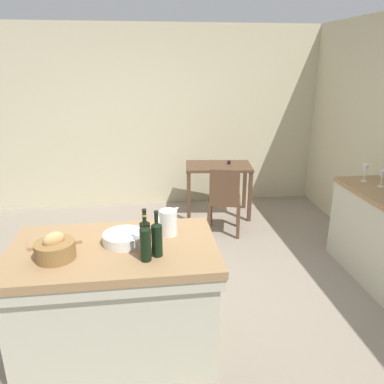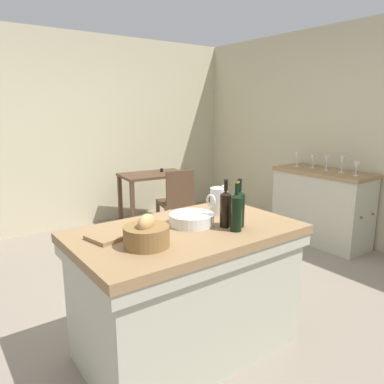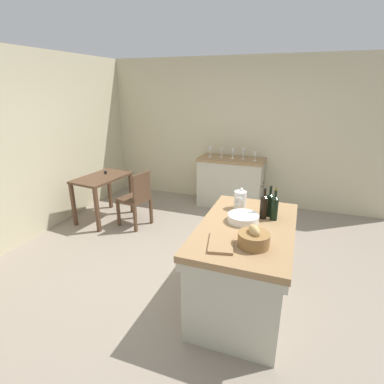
{
  "view_description": "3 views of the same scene",
  "coord_description": "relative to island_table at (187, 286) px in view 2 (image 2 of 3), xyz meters",
  "views": [
    {
      "loc": [
        -0.05,
        -3.02,
        2.09
      ],
      "look_at": [
        0.36,
        0.13,
        0.99
      ],
      "focal_mm": 35.3,
      "sensor_mm": 36.0,
      "label": 1
    },
    {
      "loc": [
        -1.6,
        -2.46,
        1.63
      ],
      "look_at": [
        0.3,
        0.14,
        0.89
      ],
      "focal_mm": 34.62,
      "sensor_mm": 36.0,
      "label": 2
    },
    {
      "loc": [
        -2.84,
        -1.0,
        2.11
      ],
      "look_at": [
        0.14,
        0.09,
        0.97
      ],
      "focal_mm": 27.9,
      "sensor_mm": 36.0,
      "label": 3
    }
  ],
  "objects": [
    {
      "name": "wine_glass_left",
      "position": [
        2.59,
        0.54,
        0.55
      ],
      "size": [
        0.07,
        0.07,
        0.18
      ],
      "color": "white",
      "rests_on": "side_cabinet"
    },
    {
      "name": "wall_right",
      "position": [
        2.89,
        0.61,
        0.83
      ],
      "size": [
        0.12,
        5.2,
        2.6
      ],
      "primitive_type": "cube",
      "color": "beige",
      "rests_on": "ground"
    },
    {
      "name": "wall_back",
      "position": [
        0.29,
        3.21,
        0.83
      ],
      "size": [
        5.32,
        0.12,
        2.6
      ],
      "primitive_type": "cube",
      "color": "beige",
      "rests_on": "ground"
    },
    {
      "name": "wash_bowl",
      "position": [
        0.08,
        0.05,
        0.44
      ],
      "size": [
        0.3,
        0.3,
        0.07
      ],
      "primitive_type": "cylinder",
      "color": "white",
      "rests_on": "island_table"
    },
    {
      "name": "writing_desk",
      "position": [
        1.26,
        2.56,
        0.14
      ],
      "size": [
        0.96,
        0.66,
        0.78
      ],
      "color": "#513826",
      "rests_on": "ground"
    },
    {
      "name": "wine_bottle_dark",
      "position": [
        0.3,
        -0.16,
        0.53
      ],
      "size": [
        0.07,
        0.07,
        0.32
      ],
      "color": "black",
      "rests_on": "island_table"
    },
    {
      "name": "island_table",
      "position": [
        0.0,
        0.0,
        0.0
      ],
      "size": [
        1.45,
        0.87,
        0.87
      ],
      "color": "#99754C",
      "rests_on": "ground"
    },
    {
      "name": "wine_bottle_green",
      "position": [
        0.23,
        -0.22,
        0.53
      ],
      "size": [
        0.07,
        0.07,
        0.32
      ],
      "color": "black",
      "rests_on": "island_table"
    },
    {
      "name": "cutting_board",
      "position": [
        -0.41,
        0.14,
        0.41
      ],
      "size": [
        0.39,
        0.27,
        0.02
      ],
      "primitive_type": "cube",
      "rotation": [
        0.0,
        0.0,
        0.21
      ],
      "color": "#99754C",
      "rests_on": "island_table"
    },
    {
      "name": "pitcher",
      "position": [
        0.4,
        0.15,
        0.5
      ],
      "size": [
        0.17,
        0.13,
        0.23
      ],
      "color": "white",
      "rests_on": "island_table"
    },
    {
      "name": "wine_glass_middle",
      "position": [
        2.56,
        0.72,
        0.55
      ],
      "size": [
        0.07,
        0.07,
        0.18
      ],
      "color": "white",
      "rests_on": "side_cabinet"
    },
    {
      "name": "wine_glass_right",
      "position": [
        2.6,
        0.94,
        0.54
      ],
      "size": [
        0.07,
        0.07,
        0.16
      ],
      "color": "white",
      "rests_on": "side_cabinet"
    },
    {
      "name": "bread_basket",
      "position": [
        -0.36,
        -0.12,
        0.47
      ],
      "size": [
        0.26,
        0.26,
        0.19
      ],
      "color": "olive",
      "rests_on": "island_table"
    },
    {
      "name": "wine_glass_far_right",
      "position": [
        2.53,
        1.12,
        0.55
      ],
      "size": [
        0.07,
        0.07,
        0.19
      ],
      "color": "white",
      "rests_on": "side_cabinet"
    },
    {
      "name": "wine_glass_far_left",
      "position": [
        2.52,
        0.32,
        0.53
      ],
      "size": [
        0.07,
        0.07,
        0.16
      ],
      "color": "white",
      "rests_on": "side_cabinet"
    },
    {
      "name": "wine_bottle_amber",
      "position": [
        0.23,
        -0.12,
        0.53
      ],
      "size": [
        0.07,
        0.07,
        0.32
      ],
      "color": "black",
      "rests_on": "island_table"
    },
    {
      "name": "wooden_chair",
      "position": [
        1.21,
        1.91,
        0.01
      ],
      "size": [
        0.48,
        0.48,
        0.88
      ],
      "color": "#513826",
      "rests_on": "ground"
    },
    {
      "name": "side_cabinet",
      "position": [
        2.55,
        0.74,
        -0.02
      ],
      "size": [
        0.52,
        1.18,
        0.89
      ],
      "color": "#99754C",
      "rests_on": "ground"
    },
    {
      "name": "ground_plane",
      "position": [
        0.29,
        0.61,
        -0.47
      ],
      "size": [
        6.76,
        6.76,
        0.0
      ],
      "primitive_type": "plane",
      "color": "gray"
    }
  ]
}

